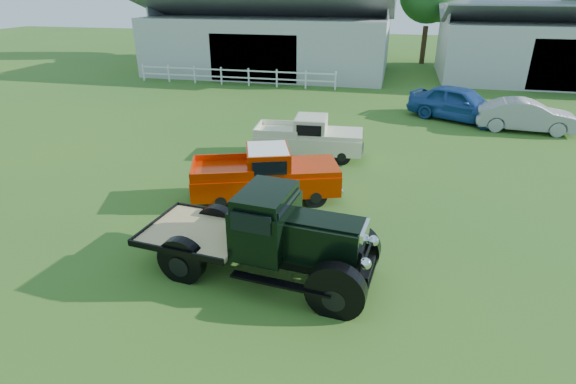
% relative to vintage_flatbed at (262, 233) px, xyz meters
% --- Properties ---
extents(ground, '(120.00, 120.00, 0.00)m').
position_rel_vintage_flatbed_xyz_m(ground, '(-0.17, 1.27, -1.10)').
color(ground, '#305D21').
extents(shed_left, '(18.80, 10.20, 5.60)m').
position_rel_vintage_flatbed_xyz_m(shed_left, '(-7.17, 27.27, 1.70)').
color(shed_left, '#B0B0AD').
rests_on(shed_left, ground).
extents(shed_right, '(16.80, 9.20, 5.20)m').
position_rel_vintage_flatbed_xyz_m(shed_right, '(13.83, 28.27, 1.50)').
color(shed_right, '#B0B0AD').
rests_on(shed_right, ground).
extents(fence_rail, '(14.20, 0.16, 1.20)m').
position_rel_vintage_flatbed_xyz_m(fence_rail, '(-8.17, 21.27, -0.50)').
color(fence_rail, white).
rests_on(fence_rail, ground).
extents(tree_c, '(5.40, 5.40, 9.00)m').
position_rel_vintage_flatbed_xyz_m(tree_c, '(4.83, 34.27, 3.40)').
color(tree_c, '#175419').
rests_on(tree_c, ground).
extents(vintage_flatbed, '(5.78, 2.80, 2.21)m').
position_rel_vintage_flatbed_xyz_m(vintage_flatbed, '(0.00, 0.00, 0.00)').
color(vintage_flatbed, black).
rests_on(vintage_flatbed, ground).
extents(red_pickup, '(5.13, 3.33, 1.75)m').
position_rel_vintage_flatbed_xyz_m(red_pickup, '(-1.08, 4.04, -0.23)').
color(red_pickup, '#B62501').
rests_on(red_pickup, ground).
extents(white_pickup, '(4.52, 2.02, 1.62)m').
position_rel_vintage_flatbed_xyz_m(white_pickup, '(-0.49, 8.27, -0.29)').
color(white_pickup, beige).
rests_on(white_pickup, ground).
extents(misc_car_blue, '(5.46, 4.17, 1.73)m').
position_rel_vintage_flatbed_xyz_m(misc_car_blue, '(5.98, 15.39, -0.24)').
color(misc_car_blue, navy).
rests_on(misc_car_blue, ground).
extents(misc_car_grey, '(4.54, 1.86, 1.46)m').
position_rel_vintage_flatbed_xyz_m(misc_car_grey, '(8.87, 14.13, -0.37)').
color(misc_car_grey, gray).
rests_on(misc_car_grey, ground).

